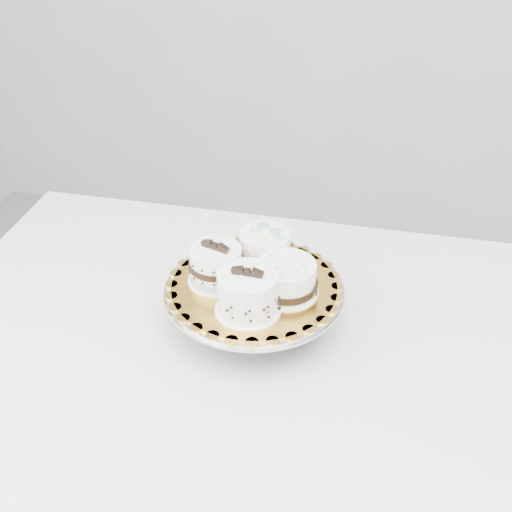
% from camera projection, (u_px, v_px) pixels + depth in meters
% --- Properties ---
extents(table, '(1.33, 0.91, 0.75)m').
position_uv_depth(table, '(257.00, 364.00, 1.25)').
color(table, silver).
rests_on(table, floor).
extents(cake_stand, '(0.34, 0.34, 0.09)m').
position_uv_depth(cake_stand, '(254.00, 299.00, 1.21)').
color(cake_stand, gray).
rests_on(cake_stand, table).
extents(cake_board, '(0.36, 0.36, 0.00)m').
position_uv_depth(cake_board, '(254.00, 286.00, 1.19)').
color(cake_board, gold).
rests_on(cake_board, cake_stand).
extents(cake_swirl, '(0.12, 0.12, 0.09)m').
position_uv_depth(cake_swirl, '(248.00, 293.00, 1.11)').
color(cake_swirl, white).
rests_on(cake_swirl, cake_board).
extents(cake_banded, '(0.12, 0.12, 0.09)m').
position_uv_depth(cake_banded, '(216.00, 266.00, 1.18)').
color(cake_banded, white).
rests_on(cake_banded, cake_board).
extents(cake_dots, '(0.12, 0.12, 0.07)m').
position_uv_depth(cake_dots, '(265.00, 248.00, 1.22)').
color(cake_dots, white).
rests_on(cake_dots, cake_board).
extents(cake_ribbon, '(0.12, 0.12, 0.06)m').
position_uv_depth(cake_ribbon, '(287.00, 279.00, 1.15)').
color(cake_ribbon, white).
rests_on(cake_ribbon, cake_board).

